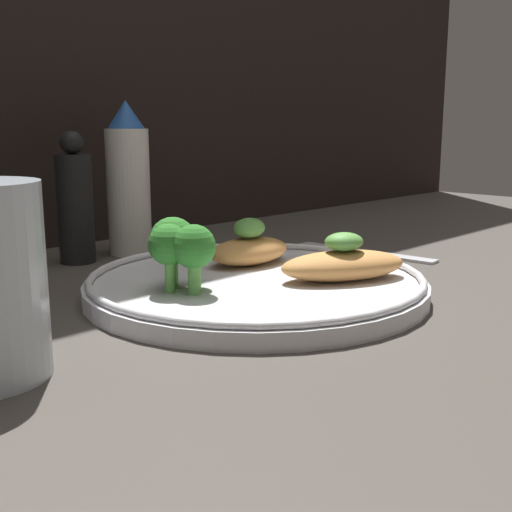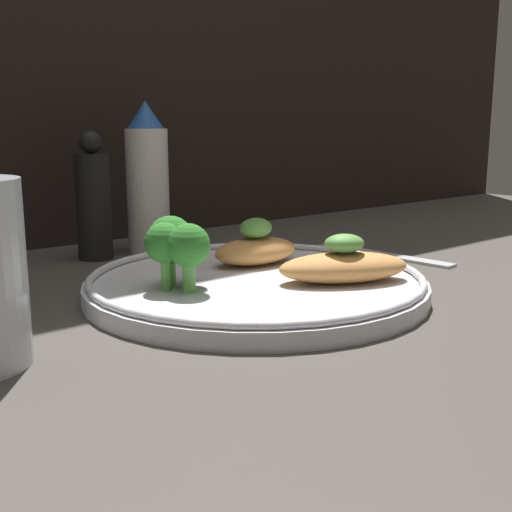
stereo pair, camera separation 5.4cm
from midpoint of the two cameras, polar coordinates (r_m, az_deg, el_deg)
ground_plane at (r=54.95cm, az=2.82°, el=-4.02°), size 180.00×180.00×1.00cm
plate at (r=54.56cm, az=2.84°, el=-2.51°), size 28.92×28.92×2.00cm
grilled_meat_front at (r=54.06cm, az=10.66°, el=-0.83°), size 12.11×9.46×4.05cm
grilled_meat_middle at (r=60.06cm, az=2.56°, el=0.69°), size 8.87×5.46×4.38cm
broccoli_bunch at (r=50.63cm, az=-4.02°, el=1.03°), size 5.28×6.11×5.76cm
sauce_bottle at (r=73.13cm, az=-7.53°, el=6.65°), size 4.75×4.75×16.89cm
pepper_grinder at (r=69.99cm, az=-12.13°, el=4.73°), size 3.70×3.70×13.70cm
fork at (r=72.63cm, az=13.31°, el=0.19°), size 3.35×16.93×0.60cm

